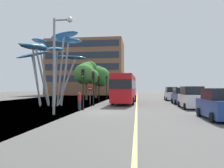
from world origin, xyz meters
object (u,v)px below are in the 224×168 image
(car_parked_near, at_px, (219,105))
(traffic_light_opposite, at_px, (107,83))
(pedestrian, at_px, (80,101))
(traffic_light_island_mid, at_px, (99,83))
(car_parked_far, at_px, (181,96))
(no_entry_sign, at_px, (90,92))
(car_parked_mid, at_px, (192,98))
(traffic_light_kerb_near, at_px, (83,81))
(red_bus, at_px, (125,87))
(leaf_sculpture, at_px, (53,52))
(traffic_light_kerb_far, at_px, (93,81))
(car_side_street, at_px, (171,94))
(street_lamp, at_px, (58,52))

(car_parked_near, bearing_deg, traffic_light_opposite, 116.86)
(pedestrian, bearing_deg, traffic_light_opposite, 89.53)
(traffic_light_island_mid, height_order, car_parked_far, traffic_light_island_mid)
(traffic_light_opposite, distance_m, no_entry_sign, 9.72)
(car_parked_mid, height_order, no_entry_sign, no_entry_sign)
(car_parked_far, bearing_deg, no_entry_sign, -168.19)
(traffic_light_kerb_near, distance_m, car_parked_far, 13.76)
(red_bus, bearing_deg, traffic_light_opposite, 115.98)
(traffic_light_opposite, bearing_deg, car_parked_mid, -51.27)
(traffic_light_opposite, xyz_separation_m, pedestrian, (-0.13, -16.09, -2.05))
(traffic_light_kerb_near, bearing_deg, car_parked_near, -23.38)
(red_bus, height_order, pedestrian, red_bus)
(leaf_sculpture, relative_size, car_parked_far, 2.25)
(traffic_light_kerb_far, height_order, no_entry_sign, traffic_light_kerb_far)
(red_bus, relative_size, car_side_street, 2.74)
(car_side_street, bearing_deg, car_parked_mid, -90.28)
(no_entry_sign, bearing_deg, street_lamp, -91.38)
(traffic_light_island_mid, distance_m, car_parked_far, 11.30)
(traffic_light_opposite, bearing_deg, car_parked_far, -34.40)
(red_bus, relative_size, car_parked_near, 2.51)
(traffic_light_opposite, height_order, car_parked_near, traffic_light_opposite)
(traffic_light_opposite, relative_size, car_side_street, 1.01)
(traffic_light_island_mid, bearing_deg, car_parked_near, -54.99)
(car_parked_far, bearing_deg, car_parked_mid, -91.24)
(traffic_light_island_mid, height_order, street_lamp, street_lamp)
(traffic_light_opposite, distance_m, car_parked_far, 13.00)
(pedestrian, relative_size, no_entry_sign, 0.73)
(traffic_light_kerb_near, distance_m, car_parked_mid, 10.85)
(traffic_light_kerb_near, bearing_deg, no_entry_sign, 97.13)
(traffic_light_kerb_near, height_order, car_side_street, traffic_light_kerb_near)
(car_parked_near, xyz_separation_m, car_parked_mid, (0.10, 7.42, 0.07))
(traffic_light_island_mid, height_order, car_side_street, traffic_light_island_mid)
(car_parked_far, distance_m, pedestrian, 13.90)
(red_bus, relative_size, car_parked_far, 2.49)
(leaf_sculpture, relative_size, car_parked_near, 2.27)
(leaf_sculpture, xyz_separation_m, traffic_light_opposite, (4.56, 11.65, -3.32))
(red_bus, xyz_separation_m, car_parked_near, (6.89, -13.34, -1.15))
(car_parked_near, xyz_separation_m, no_entry_sign, (-10.99, 10.89, 0.56))
(leaf_sculpture, xyz_separation_m, car_parked_near, (14.94, -8.85, -5.25))
(car_parked_mid, distance_m, no_entry_sign, 11.63)
(traffic_light_kerb_near, relative_size, traffic_light_kerb_far, 0.97)
(red_bus, xyz_separation_m, no_entry_sign, (-4.10, -2.45, -0.59))
(traffic_light_kerb_near, height_order, pedestrian, traffic_light_kerb_near)
(car_parked_mid, bearing_deg, traffic_light_island_mid, 143.89)
(leaf_sculpture, bearing_deg, red_bus, 29.16)
(leaf_sculpture, height_order, street_lamp, leaf_sculpture)
(traffic_light_kerb_near, xyz_separation_m, traffic_light_opposite, (-0.20, 16.09, 0.18))
(street_lamp, bearing_deg, traffic_light_kerb_far, 81.90)
(traffic_light_kerb_far, distance_m, car_parked_near, 13.49)
(red_bus, distance_m, traffic_light_kerb_near, 9.54)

